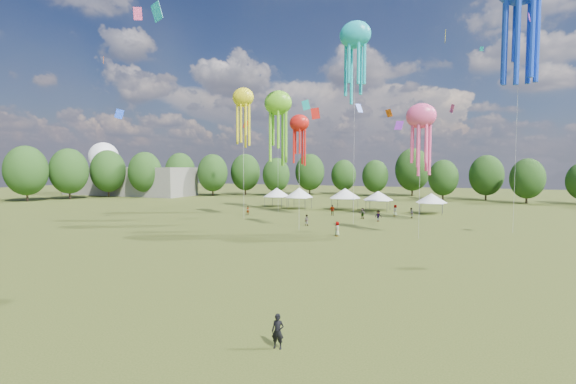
% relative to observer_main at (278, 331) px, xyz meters
% --- Properties ---
extents(ground, '(300.00, 300.00, 0.00)m').
position_rel_observer_main_xyz_m(ground, '(-7.96, 0.56, -0.79)').
color(ground, '#384416').
rests_on(ground, ground).
extents(observer_main, '(0.62, 0.44, 1.58)m').
position_rel_observer_main_xyz_m(observer_main, '(0.00, 0.00, 0.00)').
color(observer_main, black).
rests_on(observer_main, ground).
extents(spectator_near, '(0.90, 0.79, 1.55)m').
position_rel_observer_main_xyz_m(spectator_near, '(-11.39, 35.46, -0.01)').
color(spectator_near, gray).
rests_on(spectator_near, ground).
extents(spectators_far, '(26.79, 23.09, 1.89)m').
position_rel_observer_main_xyz_m(spectators_far, '(-5.20, 44.75, 0.08)').
color(spectators_far, gray).
rests_on(spectators_far, ground).
extents(festival_tents, '(35.10, 8.23, 4.19)m').
position_rel_observer_main_xyz_m(festival_tents, '(-12.21, 57.07, 2.22)').
color(festival_tents, '#47474C').
rests_on(festival_tents, ground).
extents(show_kites, '(41.70, 21.24, 32.53)m').
position_rel_observer_main_xyz_m(show_kites, '(-2.79, 41.12, 20.87)').
color(show_kites, yellow).
rests_on(show_kites, ground).
extents(small_kites, '(76.94, 52.98, 43.19)m').
position_rel_observer_main_xyz_m(small_kites, '(-8.02, 42.81, 27.45)').
color(small_kites, yellow).
rests_on(small_kites, ground).
extents(treeline, '(201.57, 95.24, 13.43)m').
position_rel_observer_main_xyz_m(treeline, '(-11.83, 63.07, 5.76)').
color(treeline, '#38281C').
rests_on(treeline, ground).
extents(hangar, '(40.00, 12.00, 8.00)m').
position_rel_observer_main_xyz_m(hangar, '(-79.96, 72.56, 3.21)').
color(hangar, gray).
rests_on(hangar, ground).
extents(radome, '(9.00, 9.00, 16.00)m').
position_rel_observer_main_xyz_m(radome, '(-95.96, 78.56, 9.20)').
color(radome, white).
rests_on(radome, ground).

